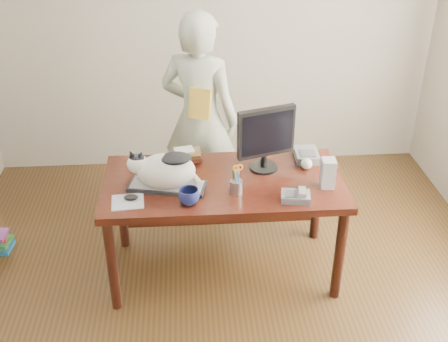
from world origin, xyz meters
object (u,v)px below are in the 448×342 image
book_stack (186,155)px  pen_cup (236,185)px  speaker (328,173)px  calculator (306,155)px  person (200,119)px  keyboard (167,186)px  cat (163,169)px  baseball (307,164)px  mouse (131,197)px  monitor (266,136)px  desk (223,193)px  coffee_mug (189,197)px  phone (296,196)px

book_stack → pen_cup: bearing=-62.6°
speaker → calculator: size_ratio=0.88×
speaker → person: size_ratio=0.12×
keyboard → cat: cat is taller
baseball → calculator: 0.14m
speaker → mouse: bearing=-173.1°
mouse → calculator: size_ratio=0.43×
monitor → mouse: monitor is taller
desk → speaker: speaker is taller
baseball → calculator: (0.03, 0.14, -0.01)m
desk → mouse: size_ratio=16.91×
monitor → calculator: monitor is taller
mouse → coffee_mug: (0.36, -0.06, 0.03)m
desk → monitor: (0.29, 0.05, 0.40)m
mouse → speaker: bearing=-1.1°
speaker → calculator: (-0.06, 0.38, -0.07)m
coffee_mug → mouse: bearing=169.9°
calculator → pen_cup: bearing=-139.5°
desk → book_stack: 0.38m
desk → coffee_mug: coffee_mug is taller
monitor → mouse: size_ratio=4.81×
baseball → monitor: bearing=177.5°
mouse → person: bearing=59.6°
coffee_mug → calculator: (0.84, 0.52, -0.02)m
cat → person: 0.88m
phone → book_stack: phone is taller
cat → baseball: cat is taller
coffee_mug → book_stack: coffee_mug is taller
keyboard → calculator: size_ratio=2.38×
desk → monitor: bearing=9.1°
keyboard → phone: 0.84m
speaker → book_stack: bearing=158.0°
coffee_mug → calculator: 0.99m
desk → book_stack: size_ratio=6.91×
keyboard → mouse: bearing=-137.3°
pen_cup → calculator: size_ratio=0.93×
cat → monitor: bearing=28.7°
desk → speaker: (0.67, -0.20, 0.25)m
person → desk: bearing=123.3°
book_stack → calculator: 0.85m
coffee_mug → phone: bearing=-0.4°
coffee_mug → person: bearing=84.2°
phone → speaker: 0.28m
speaker → book_stack: (-0.91, 0.43, -0.06)m
cat → coffee_mug: bearing=-38.7°
phone → calculator: (0.17, 0.52, 0.00)m
person → baseball: bearing=160.1°
cat → speaker: cat is taller
desk → keyboard: 0.43m
mouse → book_stack: (0.35, 0.51, 0.01)m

